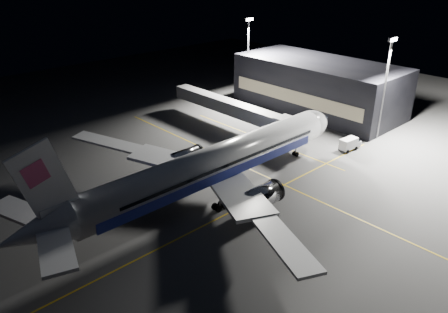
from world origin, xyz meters
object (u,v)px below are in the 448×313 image
jet_bridge (235,109)px  safety_cone_b (226,171)px  floodlight_mast_south (386,80)px  service_truck (350,143)px  baggage_tug (175,159)px  airliner (210,166)px  safety_cone_a (167,184)px  safety_cone_c (143,187)px  floodlight_mast_north (248,52)px

jet_bridge → safety_cone_b: bearing=-138.7°
floodlight_mast_south → service_truck: size_ratio=4.14×
jet_bridge → baggage_tug: jet_bridge is taller
airliner → safety_cone_a: (-3.32, 7.12, -4.84)m
safety_cone_b → safety_cone_c: bearing=160.8°
airliner → safety_cone_c: airliner is taller
baggage_tug → safety_cone_a: baggage_tug is taller
baggage_tug → safety_cone_c: size_ratio=4.52×
floodlight_mast_north → safety_cone_b: 45.65m
airliner → safety_cone_a: size_ratio=94.23×
airliner → safety_cone_c: bearing=127.9°
safety_cone_a → safety_cone_b: size_ratio=0.98×
service_truck → safety_cone_a: (-34.97, 12.50, -1.00)m
floodlight_mast_south → floodlight_mast_north: bearing=90.0°
jet_bridge → safety_cone_b: jet_bridge is taller
jet_bridge → floodlight_mast_north: (18.00, 13.93, 7.79)m
airliner → floodlight_mast_north: bearing=37.9°
airliner → floodlight_mast_south: size_ratio=2.97×
service_truck → safety_cone_c: bearing=164.7°
floodlight_mast_north → safety_cone_b: size_ratio=31.20×
floodlight_mast_north → safety_cone_a: (-44.39, -24.86, -12.05)m
jet_bridge → service_truck: bearing=-69.9°
safety_cone_a → safety_cone_c: 4.01m
floodlight_mast_south → safety_cone_c: size_ratio=38.36×
service_truck → safety_cone_b: (-24.58, 9.38, -1.00)m
safety_cone_a → service_truck: bearing=-19.7°
safety_cone_c → baggage_tug: bearing=24.8°
airliner → jet_bridge: airliner is taller
floodlight_mast_south → safety_cone_a: floodlight_mast_south is taller
service_truck → safety_cone_b: service_truck is taller
floodlight_mast_north → safety_cone_b: (-34.00, -27.99, -12.04)m
jet_bridge → airliner: bearing=-142.0°
jet_bridge → baggage_tug: 20.99m
baggage_tug → airliner: bearing=-96.4°
service_truck → jet_bridge: bearing=115.0°
floodlight_mast_north → floodlight_mast_south: bearing=-90.0°
jet_bridge → safety_cone_a: size_ratio=52.73×
airliner → floodlight_mast_north: size_ratio=2.97×
safety_cone_c → floodlight_mast_north: bearing=25.7°
baggage_tug → safety_cone_a: (-6.28, -6.31, -0.43)m
safety_cone_b → floodlight_mast_north: bearing=39.5°
floodlight_mast_north → service_truck: 40.09m
floodlight_mast_south → baggage_tug: size_ratio=8.49×
jet_bridge → safety_cone_a: bearing=-157.5°
jet_bridge → safety_cone_c: (-30.00, -9.18, -4.31)m
floodlight_mast_south → safety_cone_a: bearing=163.5°
airliner → floodlight_mast_south: floodlight_mast_south is taller
jet_bridge → floodlight_mast_south: floodlight_mast_south is taller
airliner → floodlight_mast_south: (41.08, -6.01, 7.21)m
safety_cone_a → airliner: bearing=-65.0°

